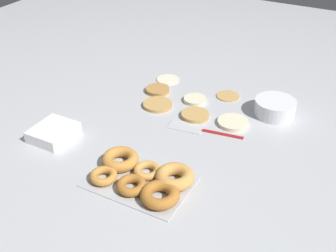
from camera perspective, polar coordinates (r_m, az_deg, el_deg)
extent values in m
plane|color=#B2B5BA|center=(1.49, 0.86, 1.24)|extent=(3.00, 3.00, 0.00)
cylinder|color=tan|center=(1.63, 8.13, 4.11)|extent=(0.09, 0.09, 0.01)
cylinder|color=beige|center=(1.74, -0.02, 6.39)|extent=(0.09, 0.09, 0.01)
cylinder|color=beige|center=(1.59, 3.67, 3.58)|extent=(0.09, 0.09, 0.01)
cylinder|color=#B27F42|center=(1.65, -1.43, 4.91)|extent=(0.09, 0.09, 0.02)
cylinder|color=tan|center=(1.49, 3.69, 1.48)|extent=(0.10, 0.10, 0.02)
cylinder|color=tan|center=(1.55, -1.42, 2.92)|extent=(0.11, 0.11, 0.01)
cylinder|color=beige|center=(1.47, 8.78, 0.48)|extent=(0.11, 0.11, 0.01)
cube|color=#ADAFB5|center=(1.21, -3.89, -7.46)|extent=(0.29, 0.20, 0.01)
torus|color=#C68438|center=(1.22, -8.72, -6.70)|extent=(0.08, 0.08, 0.02)
torus|color=#AD6B28|center=(1.17, -4.96, -7.99)|extent=(0.08, 0.08, 0.03)
torus|color=#AD6B28|center=(1.14, -1.09, -9.29)|extent=(0.11, 0.11, 0.03)
torus|color=#C68438|center=(1.26, -6.48, -4.48)|extent=(0.11, 0.11, 0.03)
torus|color=#D19347|center=(1.22, -2.81, -6.04)|extent=(0.08, 0.08, 0.02)
torus|color=#D19347|center=(1.19, 0.92, -6.89)|extent=(0.11, 0.11, 0.04)
cylinder|color=white|center=(1.54, 14.28, 2.46)|extent=(0.15, 0.15, 0.06)
cube|color=white|center=(1.43, -15.22, -1.16)|extent=(0.12, 0.14, 0.02)
cube|color=white|center=(1.42, -15.33, -0.52)|extent=(0.12, 0.14, 0.02)
cube|color=maroon|center=(1.41, 7.38, -1.05)|extent=(0.14, 0.03, 0.01)
cube|color=#BCBCC1|center=(1.44, 2.39, -0.05)|extent=(0.12, 0.08, 0.01)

